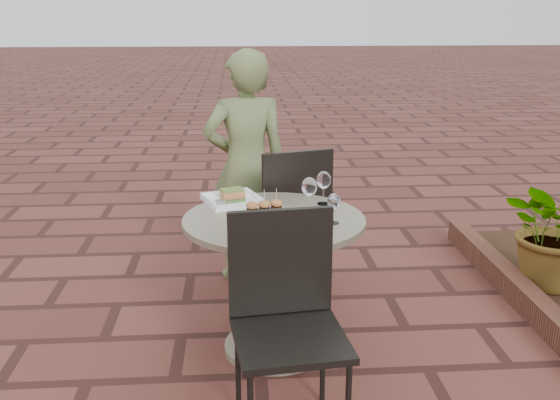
{
  "coord_description": "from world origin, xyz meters",
  "views": [
    {
      "loc": [
        -0.1,
        -2.66,
        1.7
      ],
      "look_at": [
        0.11,
        0.25,
        0.82
      ],
      "focal_mm": 40.0,
      "sensor_mm": 36.0,
      "label": 1
    }
  ],
  "objects": [
    {
      "name": "plate_sliders",
      "position": [
        0.03,
        0.21,
        0.76
      ],
      "size": [
        0.29,
        0.29,
        0.15
      ],
      "rotation": [
        0.0,
        0.0,
        0.24
      ],
      "color": "white",
      "rests_on": "cafe_table"
    },
    {
      "name": "wine_glass_mid",
      "position": [
        0.26,
        0.31,
        0.86
      ],
      "size": [
        0.08,
        0.08,
        0.18
      ],
      "color": "white",
      "rests_on": "cafe_table"
    },
    {
      "name": "cafe_table",
      "position": [
        0.08,
        0.25,
        0.48
      ],
      "size": [
        0.9,
        0.9,
        0.73
      ],
      "color": "gray",
      "rests_on": "ground"
    },
    {
      "name": "diner",
      "position": [
        -0.03,
        1.23,
        0.75
      ],
      "size": [
        0.59,
        0.44,
        1.49
      ],
      "primitive_type": "imported",
      "rotation": [
        0.0,
        0.0,
        3.3
      ],
      "color": "#5C6839",
      "rests_on": "ground"
    },
    {
      "name": "chair_far",
      "position": [
        0.23,
        0.94,
        0.55
      ],
      "size": [
        0.55,
        0.55,
        0.93
      ],
      "rotation": [
        0.0,
        0.0,
        3.45
      ],
      "color": "black",
      "rests_on": "ground"
    },
    {
      "name": "chair_near",
      "position": [
        0.09,
        -0.35,
        0.55
      ],
      "size": [
        0.49,
        0.49,
        0.93
      ],
      "rotation": [
        0.0,
        0.0,
        0.12
      ],
      "color": "black",
      "rests_on": "ground"
    },
    {
      "name": "wine_glass_right",
      "position": [
        0.36,
        0.14,
        0.83
      ],
      "size": [
        0.06,
        0.06,
        0.15
      ],
      "color": "white",
      "rests_on": "cafe_table"
    },
    {
      "name": "plate_salmon",
      "position": [
        -0.12,
        0.51,
        0.75
      ],
      "size": [
        0.35,
        0.35,
        0.08
      ],
      "rotation": [
        0.0,
        0.0,
        0.34
      ],
      "color": "white",
      "rests_on": "cafe_table"
    },
    {
      "name": "plate_tuna",
      "position": [
        0.06,
        0.09,
        0.75
      ],
      "size": [
        0.28,
        0.28,
        0.03
      ],
      "rotation": [
        0.0,
        0.0,
        0.19
      ],
      "color": "white",
      "rests_on": "cafe_table"
    },
    {
      "name": "planter_curb",
      "position": [
        1.6,
        0.3,
        0.07
      ],
      "size": [
        0.12,
        3.0,
        0.15
      ],
      "primitive_type": "cube",
      "color": "brown",
      "rests_on": "ground"
    },
    {
      "name": "steel_ramekin",
      "position": [
        -0.18,
        0.42,
        0.75
      ],
      "size": [
        0.06,
        0.06,
        0.04
      ],
      "primitive_type": "cylinder",
      "rotation": [
        0.0,
        0.0,
        -0.24
      ],
      "color": "silver",
      "rests_on": "cafe_table"
    },
    {
      "name": "cutlery_set",
      "position": [
        0.3,
        0.02,
        0.73
      ],
      "size": [
        0.11,
        0.2,
        0.0
      ],
      "primitive_type": null,
      "rotation": [
        0.0,
        0.0,
        -0.1
      ],
      "color": "silver",
      "rests_on": "cafe_table"
    },
    {
      "name": "potted_plant_a",
      "position": [
        1.86,
        0.81,
        0.44
      ],
      "size": [
        0.82,
        0.76,
        0.75
      ],
      "primitive_type": "imported",
      "rotation": [
        0.0,
        0.0,
        0.29
      ],
      "color": "#33662D",
      "rests_on": "mulch_bed"
    },
    {
      "name": "ground",
      "position": [
        0.0,
        0.0,
        0.0
      ],
      "size": [
        60.0,
        60.0,
        0.0
      ],
      "primitive_type": "plane",
      "color": "#5B2C24",
      "rests_on": "ground"
    },
    {
      "name": "wine_glass_far",
      "position": [
        0.36,
        0.45,
        0.86
      ],
      "size": [
        0.08,
        0.08,
        0.18
      ],
      "color": "white",
      "rests_on": "cafe_table"
    }
  ]
}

